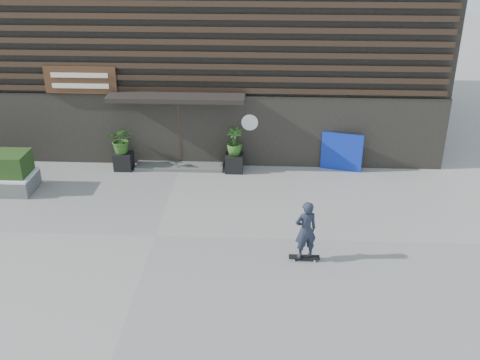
# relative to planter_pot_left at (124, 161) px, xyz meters

# --- Properties ---
(ground) EXTENTS (80.00, 80.00, 0.00)m
(ground) POSITION_rel_planter_pot_left_xyz_m (1.90, -4.40, -0.30)
(ground) COLOR gray
(ground) RESTS_ON ground
(entrance_step) EXTENTS (3.00, 0.80, 0.12)m
(entrance_step) POSITION_rel_planter_pot_left_xyz_m (1.90, 0.20, -0.24)
(entrance_step) COLOR #50504D
(entrance_step) RESTS_ON ground
(planter_pot_left) EXTENTS (0.60, 0.60, 0.60)m
(planter_pot_left) POSITION_rel_planter_pot_left_xyz_m (0.00, 0.00, 0.00)
(planter_pot_left) COLOR black
(planter_pot_left) RESTS_ON ground
(bamboo_left) EXTENTS (0.86, 0.75, 0.96)m
(bamboo_left) POSITION_rel_planter_pot_left_xyz_m (0.00, 0.00, 0.78)
(bamboo_left) COLOR #2D591E
(bamboo_left) RESTS_ON planter_pot_left
(planter_pot_right) EXTENTS (0.60, 0.60, 0.60)m
(planter_pot_right) POSITION_rel_planter_pot_left_xyz_m (3.80, 0.00, 0.00)
(planter_pot_right) COLOR black
(planter_pot_right) RESTS_ON ground
(bamboo_right) EXTENTS (0.54, 0.54, 0.96)m
(bamboo_right) POSITION_rel_planter_pot_left_xyz_m (3.80, 0.00, 0.78)
(bamboo_right) COLOR #2D591E
(bamboo_right) RESTS_ON planter_pot_right
(blue_tarp) EXTENTS (1.38, 0.44, 1.30)m
(blue_tarp) POSITION_rel_planter_pot_left_xyz_m (7.44, 0.30, 0.35)
(blue_tarp) COLOR #0C209D
(blue_tarp) RESTS_ON ground
(building) EXTENTS (18.00, 11.00, 8.00)m
(building) POSITION_rel_planter_pot_left_xyz_m (1.90, 5.56, 3.69)
(building) COLOR black
(building) RESTS_ON ground
(skateboarder) EXTENTS (0.78, 0.53, 1.65)m
(skateboarder) POSITION_rel_planter_pot_left_xyz_m (5.89, -5.39, 0.56)
(skateboarder) COLOR black
(skateboarder) RESTS_ON ground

